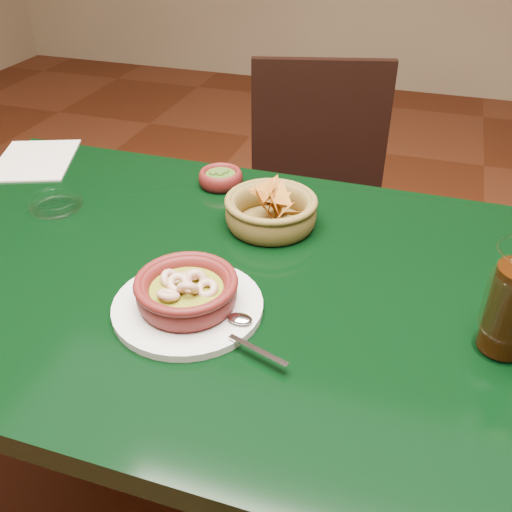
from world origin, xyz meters
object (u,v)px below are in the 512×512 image
(dining_chair, at_px, (317,211))
(shrimp_plate, at_px, (187,295))
(chip_basket, at_px, (271,211))
(dining_table, at_px, (187,309))

(dining_chair, height_order, shrimp_plate, dining_chair)
(shrimp_plate, bearing_deg, chip_basket, 80.38)
(dining_table, height_order, dining_chair, dining_chair)
(dining_chair, distance_m, chip_basket, 0.60)
(chip_basket, bearing_deg, shrimp_plate, -99.62)
(dining_chair, relative_size, chip_basket, 4.32)
(chip_basket, bearing_deg, dining_table, -121.56)
(dining_table, relative_size, shrimp_plate, 3.98)
(dining_table, distance_m, shrimp_plate, 0.18)
(shrimp_plate, height_order, chip_basket, chip_basket)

